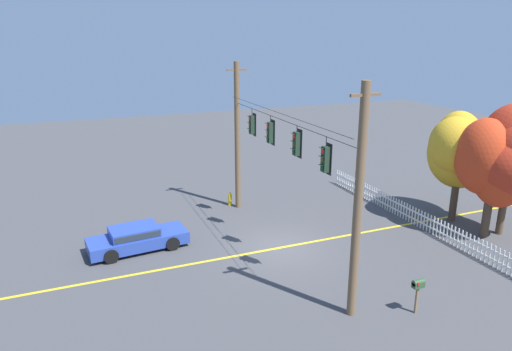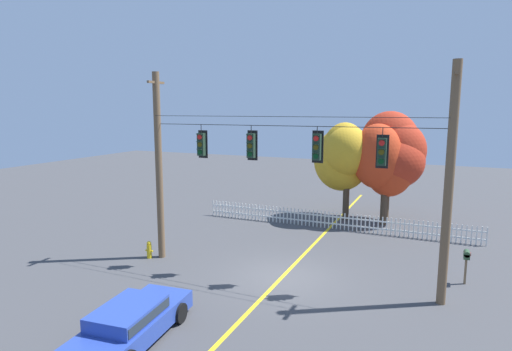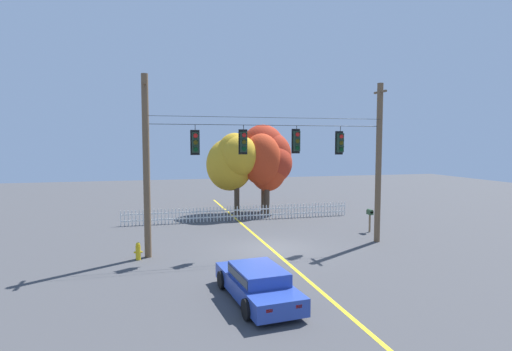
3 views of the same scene
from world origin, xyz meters
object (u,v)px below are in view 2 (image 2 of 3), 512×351
Objects in this scene: fire_hydrant at (149,250)px; autumn_oak_far_east at (393,151)px; traffic_signal_northbound_secondary at (251,145)px; parked_car at (131,322)px; roadside_mailbox at (467,257)px; traffic_signal_eastbound_side at (317,147)px; traffic_signal_northbound_primary at (202,144)px; autumn_maple_near_fence at (344,156)px; autumn_maple_mid at (383,161)px; traffic_signal_westbound_side at (382,152)px.

autumn_oak_far_east is at bearing 50.37° from fire_hydrant.
fire_hydrant is at bearing -175.79° from traffic_signal_northbound_secondary.
parked_car is 3.45× the size of roadside_mailbox.
traffic_signal_northbound_secondary is 0.30× the size of parked_car.
traffic_signal_eastbound_side is (2.68, 0.00, 0.04)m from traffic_signal_northbound_secondary.
traffic_signal_northbound_secondary is at bearing 4.21° from fire_hydrant.
fire_hydrant is at bearing 123.48° from parked_car.
fire_hydrant is at bearing -172.19° from traffic_signal_northbound_primary.
autumn_oak_far_east is 1.42× the size of parked_car.
traffic_signal_northbound_primary is at bearing -110.98° from autumn_maple_near_fence.
fire_hydrant is at bearing -121.94° from autumn_maple_near_fence.
traffic_signal_northbound_primary is 1.01× the size of traffic_signal_northbound_secondary.
traffic_signal_northbound_secondary is 11.67m from autumn_oak_far_east.
autumn_maple_mid is at bearing -115.31° from autumn_oak_far_east.
traffic_signal_westbound_side is (7.31, 0.00, -0.02)m from traffic_signal_northbound_primary.
autumn_maple_mid is at bearing 118.37° from roadside_mailbox.
fire_hydrant is at bearing -177.27° from traffic_signal_eastbound_side.
traffic_signal_northbound_primary is 0.30× the size of parked_car.
traffic_signal_northbound_primary is 0.98× the size of traffic_signal_westbound_side.
traffic_signal_northbound_primary reaches higher than fire_hydrant.
traffic_signal_northbound_secondary and traffic_signal_westbound_side have the same top height.
traffic_signal_northbound_primary is at bearing 7.81° from fire_hydrant.
traffic_signal_westbound_side reaches higher than roadside_mailbox.
traffic_signal_eastbound_side is 10.22m from autumn_maple_near_fence.
traffic_signal_northbound_secondary is 5.03m from traffic_signal_westbound_side.
traffic_signal_northbound_secondary reaches higher than parked_car.
autumn_maple_near_fence reaches higher than fire_hydrant.
autumn_oak_far_east is (1.63, 10.79, -1.09)m from traffic_signal_eastbound_side.
traffic_signal_northbound_primary is 1.05× the size of roadside_mailbox.
autumn_maple_mid is 17.23m from parked_car.
traffic_signal_eastbound_side is 1.73× the size of fire_hydrant.
parked_car is (-5.31, -17.10, -3.61)m from autumn_oak_far_east.
roadside_mailbox is at bearing -66.42° from autumn_oak_far_east.
fire_hydrant is (-6.50, -10.43, -3.50)m from autumn_maple_near_fence.
autumn_maple_near_fence is (-3.45, 10.06, -1.33)m from traffic_signal_westbound_side.
traffic_signal_northbound_secondary is 10.76m from autumn_maple_mid.
traffic_signal_westbound_side is 0.22× the size of autumn_oak_far_east.
roadside_mailbox is at bearing 35.58° from traffic_signal_westbound_side.
traffic_signal_northbound_secondary is 0.21× the size of autumn_oak_far_east.
autumn_maple_mid is (2.32, -0.15, -0.14)m from autumn_maple_near_fence.
parked_car is at bearing -136.91° from roadside_mailbox.
autumn_maple_near_fence is 7.46× the size of fire_hydrant.
traffic_signal_northbound_primary is 11.78m from autumn_maple_mid.
autumn_oak_far_east is at bearing 93.78° from traffic_signal_westbound_side.
autumn_maple_near_fence is at bearing 58.06° from fire_hydrant.
autumn_oak_far_east reaches higher than parked_car.
autumn_oak_far_east is at bearing 72.75° from parked_car.
traffic_signal_eastbound_side reaches higher than roadside_mailbox.
autumn_maple_mid is at bearing 68.55° from traffic_signal_northbound_secondary.
autumn_oak_far_east is (-0.71, 10.79, -1.00)m from traffic_signal_westbound_side.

